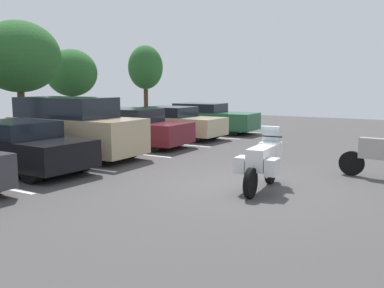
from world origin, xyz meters
The scene contains 12 objects.
ground centered at (0.00, 0.00, -0.05)m, with size 44.00×44.00×0.10m, color #423F3F.
motorcycle_touring centered at (-0.16, -0.30, 0.66)m, with size 2.17×0.95×1.41m.
motorcycle_second centered at (2.39, -2.51, 0.60)m, with size 0.62×2.11×1.30m.
parking_stripes centered at (-1.78, 6.31, 0.00)m, with size 24.76×4.90×0.01m.
car_black centered at (-1.65, 6.26, 0.69)m, with size 2.02×4.46×1.39m.
car_tan centered at (0.73, 6.61, 0.99)m, with size 1.96×4.57×1.97m.
car_maroon centered at (3.71, 6.58, 0.72)m, with size 2.13×4.45×1.47m.
car_champagne centered at (6.61, 6.47, 0.70)m, with size 1.96×4.28×1.40m.
car_green centered at (9.35, 6.42, 0.72)m, with size 2.01×4.95×1.45m.
tree_center centered at (19.96, 18.15, 3.75)m, with size 2.91×2.91×5.59m.
tree_right centered at (13.30, 19.84, 3.19)m, with size 3.70×3.70×4.90m.
tree_far_right centered at (6.77, 17.08, 3.91)m, with size 4.62×4.62×5.92m.
Camera 1 is at (-9.24, -3.84, 2.41)m, focal length 40.02 mm.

